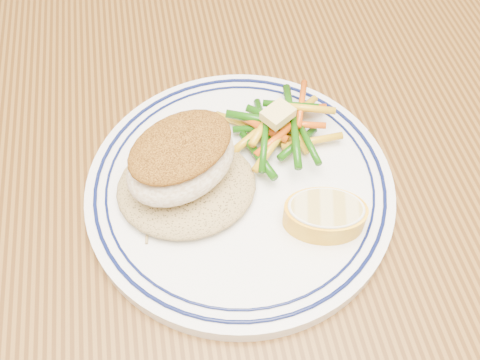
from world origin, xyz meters
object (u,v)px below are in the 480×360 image
object	(u,v)px
rice_pilaf	(186,184)
fish_fillet	(181,158)
vegetable_pile	(279,128)
lemon_wedge	(325,215)
plate	(240,187)
dining_table	(213,285)

from	to	relation	value
rice_pilaf	fish_fillet	xyz separation A→B (m)	(-0.00, 0.01, 0.03)
rice_pilaf	vegetable_pile	distance (m)	0.10
rice_pilaf	lemon_wedge	distance (m)	0.12
plate	rice_pilaf	distance (m)	0.05
dining_table	rice_pilaf	world-z (taller)	rice_pilaf
plate	dining_table	bearing A→B (deg)	-132.08
rice_pilaf	plate	bearing A→B (deg)	-0.02
plate	vegetable_pile	bearing A→B (deg)	44.91
vegetable_pile	fish_fillet	bearing A→B (deg)	-156.92
plate	fish_fillet	bearing A→B (deg)	173.70
plate	lemon_wedge	distance (m)	0.08
plate	fish_fillet	size ratio (longest dim) A/B	2.26
plate	lemon_wedge	bearing A→B (deg)	-41.29
vegetable_pile	rice_pilaf	bearing A→B (deg)	-153.98
rice_pilaf	vegetable_pile	size ratio (longest dim) A/B	1.08
dining_table	lemon_wedge	size ratio (longest dim) A/B	20.45
lemon_wedge	plate	bearing A→B (deg)	138.71
dining_table	lemon_wedge	bearing A→B (deg)	-8.32
dining_table	vegetable_pile	size ratio (longest dim) A/B	14.03
dining_table	lemon_wedge	xyz separation A→B (m)	(0.09, -0.01, 0.13)
dining_table	plate	xyz separation A→B (m)	(0.03, 0.04, 0.11)
fish_fillet	vegetable_pile	xyz separation A→B (m)	(0.09, 0.04, -0.03)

